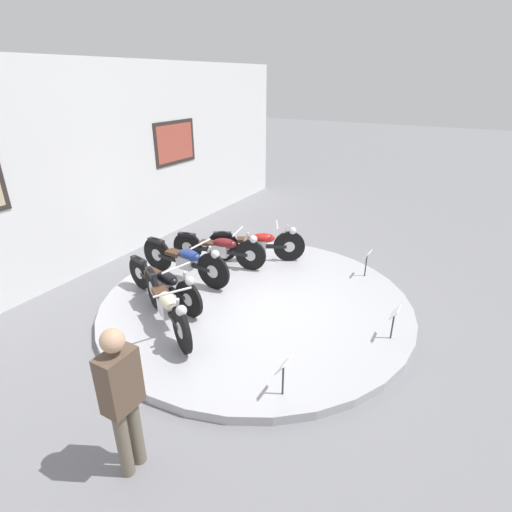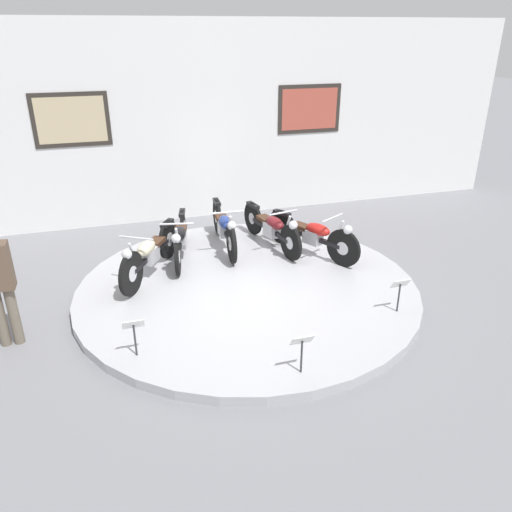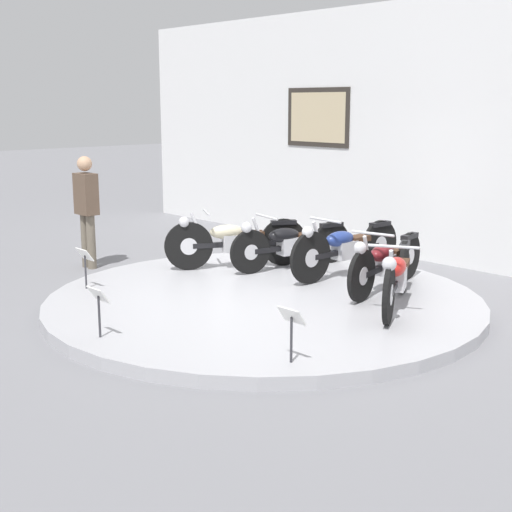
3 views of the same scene
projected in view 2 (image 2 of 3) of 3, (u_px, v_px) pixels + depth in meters
ground_plane at (247, 292)px, 7.74m from camera, size 60.00×60.00×0.00m
display_platform at (247, 288)px, 7.71m from camera, size 5.19×5.19×0.13m
back_wall at (197, 123)px, 10.12m from camera, size 14.00×0.22×3.93m
motorcycle_cream at (150, 252)px, 7.80m from camera, size 1.09×1.76×0.81m
motorcycle_black at (180, 238)px, 8.42m from camera, size 0.60×1.92×0.78m
motorcycle_blue at (224, 227)px, 8.81m from camera, size 0.54×2.03×0.82m
motorcycle_maroon at (272, 227)px, 8.85m from camera, size 0.58×1.94×0.78m
motorcycle_red at (313, 234)px, 8.52m from camera, size 1.01×1.77×0.80m
info_placard_front_left at (134, 329)px, 5.87m from camera, size 0.26×0.11×0.51m
info_placard_front_centre at (302, 345)px, 5.57m from camera, size 0.26×0.11×0.51m
info_placard_front_right at (400, 288)px, 6.80m from camera, size 0.26×0.11×0.51m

